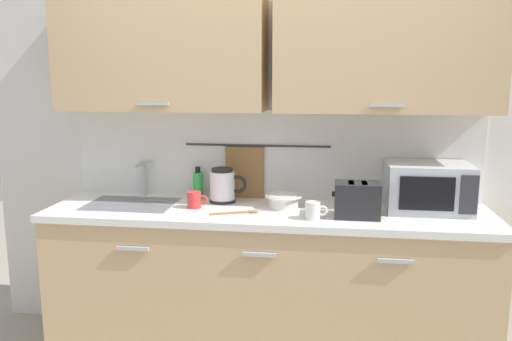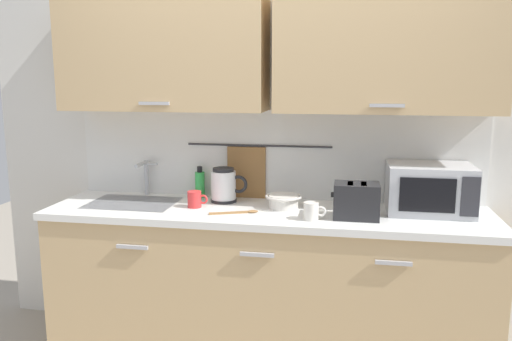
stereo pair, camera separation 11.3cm
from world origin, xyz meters
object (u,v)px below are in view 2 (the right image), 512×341
electric_kettle (224,185)px  mixing_bowl (284,200)px  microwave (429,189)px  wooden_spoon (240,212)px  mug_near_sink (195,199)px  toaster (356,201)px  mug_by_kettle (312,211)px  dish_soap_bottle (200,184)px

electric_kettle → mixing_bowl: bearing=-13.3°
microwave → wooden_spoon: (-1.04, -0.21, -0.13)m
mug_near_sink → toaster: size_ratio=0.47×
mug_by_kettle → wooden_spoon: (-0.40, 0.06, -0.04)m
microwave → dish_soap_bottle: (-1.36, 0.13, -0.05)m
wooden_spoon → dish_soap_bottle: bearing=134.0°
electric_kettle → dish_soap_bottle: 0.20m
electric_kettle → toaster: 0.82m
electric_kettle → mug_by_kettle: electric_kettle is taller
electric_kettle → toaster: size_ratio=0.89×
microwave → mug_near_sink: bearing=-174.5°
mug_near_sink → mixing_bowl: bearing=8.4°
mixing_bowl → electric_kettle: bearing=166.7°
dish_soap_bottle → mixing_bowl: bearing=-18.1°
microwave → wooden_spoon: 1.06m
toaster → mixing_bowl: bearing=160.6°
toaster → wooden_spoon: (-0.64, -0.01, -0.09)m
mixing_bowl → toaster: 0.44m
mixing_bowl → microwave: bearing=3.7°
toaster → mug_by_kettle: (-0.23, -0.08, -0.05)m
dish_soap_bottle → mug_near_sink: 0.26m
dish_soap_bottle → mug_by_kettle: bearing=-28.9°
electric_kettle → wooden_spoon: 0.30m
toaster → mug_by_kettle: toaster is taller
mug_near_sink → wooden_spoon: size_ratio=0.45×
dish_soap_bottle → wooden_spoon: (0.33, -0.34, -0.08)m
electric_kettle → dish_soap_bottle: size_ratio=1.16×
mug_near_sink → mug_by_kettle: 0.70m
mug_near_sink → mug_by_kettle: size_ratio=1.00×
wooden_spoon → electric_kettle: bearing=120.9°
wooden_spoon → microwave: bearing=11.5°
mixing_bowl → mug_by_kettle: mug_by_kettle is taller
electric_kettle → mixing_bowl: 0.39m
microwave → mixing_bowl: microwave is taller
wooden_spoon → toaster: bearing=1.3°
electric_kettle → mug_by_kettle: 0.63m
wooden_spoon → mug_near_sink: bearing=163.6°
mug_near_sink → dish_soap_bottle: bearing=99.8°
microwave → mug_by_kettle: microwave is taller
dish_soap_bottle → toaster: 1.02m
microwave → dish_soap_bottle: microwave is taller
electric_kettle → mixing_bowl: (0.37, -0.09, -0.06)m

